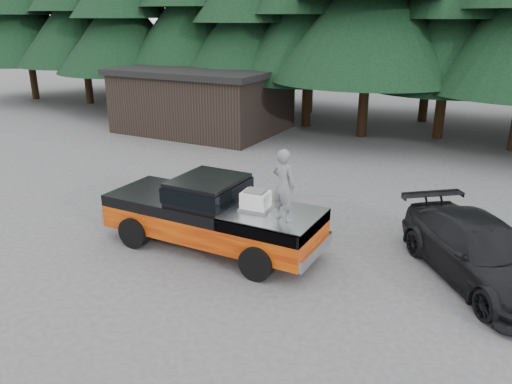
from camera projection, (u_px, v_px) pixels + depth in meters
The scene contains 7 objects.
ground at pixel (236, 251), 13.16m from camera, with size 120.00×120.00×0.00m, color #454547.
pickup_truck at pixel (212, 224), 13.16m from camera, with size 6.00×2.04×1.33m, color #C95B08, non-canonical shape.
truck_cab at pixel (208, 189), 12.89m from camera, with size 1.66×1.90×0.59m, color black.
air_compressor at pixel (256, 201), 12.26m from camera, with size 0.64×0.53×0.44m, color silver.
man_on_bed at pixel (284, 185), 11.45m from camera, with size 0.62×0.41×1.71m, color slate.
parked_car at pixel (481, 252), 11.50m from camera, with size 2.00×4.93×1.43m, color black.
utility_building at pixel (203, 99), 26.58m from camera, with size 8.40×6.40×3.30m.
Camera 1 is at (6.07, -10.23, 5.86)m, focal length 35.00 mm.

